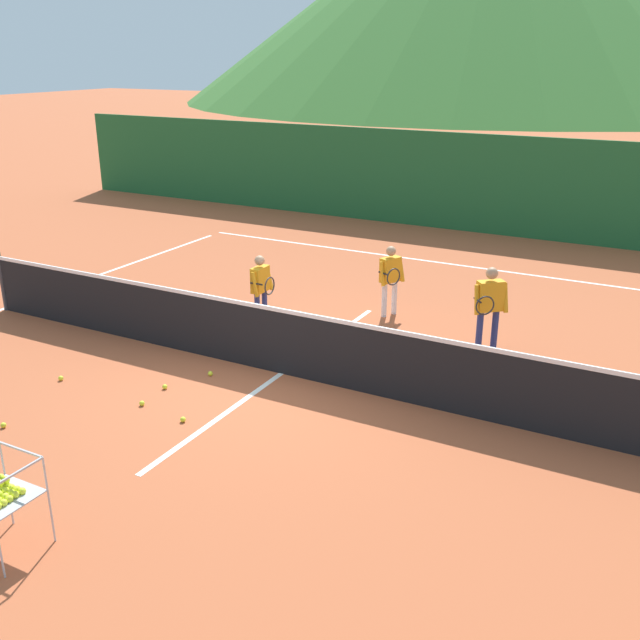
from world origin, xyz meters
name	(u,v)px	position (x,y,z in m)	size (l,w,h in m)	color
ground_plane	(282,373)	(0.00, 0.00, 0.00)	(120.00, 120.00, 0.00)	#B25633
line_baseline_far	(437,262)	(0.00, 6.46, 0.00)	(11.42, 0.08, 0.01)	white
line_sideline_west	(3,309)	(-5.71, 0.00, 0.00)	(0.08, 12.21, 0.01)	white
line_service_center	(282,373)	(0.00, 0.00, 0.00)	(0.08, 5.95, 0.01)	white
tennis_net	(281,340)	(0.00, 0.00, 0.50)	(11.32, 0.08, 1.05)	#333338
student_0	(261,284)	(-1.26, 1.46, 0.72)	(0.40, 0.58, 1.19)	navy
student_1	(390,274)	(0.39, 2.91, 0.73)	(0.41, 0.68, 1.21)	silver
student_2	(489,302)	(2.30, 2.15, 0.79)	(0.50, 0.67, 1.31)	navy
tennis_ball_0	(142,403)	(-1.06, -1.69, 0.03)	(0.07, 0.07, 0.07)	yellow
tennis_ball_2	(61,378)	(-2.55, -1.64, 0.03)	(0.07, 0.07, 0.07)	yellow
tennis_ball_3	(3,425)	(-2.14, -2.93, 0.03)	(0.07, 0.07, 0.07)	yellow
tennis_ball_4	(183,419)	(-0.33, -1.79, 0.03)	(0.07, 0.07, 0.07)	yellow
tennis_ball_9	(165,387)	(-1.12, -1.17, 0.03)	(0.07, 0.07, 0.07)	yellow
tennis_ball_10	(210,374)	(-0.83, -0.54, 0.03)	(0.07, 0.07, 0.07)	yellow
windscreen_fence	(483,184)	(0.00, 9.55, 1.20)	(25.12, 0.08, 2.39)	#1E5B2D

